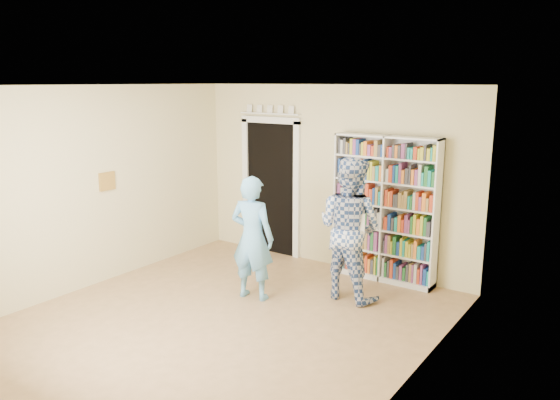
% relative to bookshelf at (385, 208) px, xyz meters
% --- Properties ---
extents(floor, '(5.00, 5.00, 0.00)m').
position_rel_bookshelf_xyz_m(floor, '(-0.94, -2.34, -1.03)').
color(floor, '#957048').
rests_on(floor, ground).
extents(ceiling, '(5.00, 5.00, 0.00)m').
position_rel_bookshelf_xyz_m(ceiling, '(-0.94, -2.34, 1.67)').
color(ceiling, white).
rests_on(ceiling, wall_back).
extents(wall_back, '(4.50, 0.00, 4.50)m').
position_rel_bookshelf_xyz_m(wall_back, '(-0.94, 0.16, 0.32)').
color(wall_back, beige).
rests_on(wall_back, floor).
extents(wall_left, '(0.00, 5.00, 5.00)m').
position_rel_bookshelf_xyz_m(wall_left, '(-3.19, -2.34, 0.32)').
color(wall_left, beige).
rests_on(wall_left, floor).
extents(wall_right, '(0.00, 5.00, 5.00)m').
position_rel_bookshelf_xyz_m(wall_right, '(1.31, -2.34, 0.32)').
color(wall_right, beige).
rests_on(wall_right, floor).
extents(bookshelf, '(1.48, 0.28, 2.03)m').
position_rel_bookshelf_xyz_m(bookshelf, '(0.00, 0.00, 0.00)').
color(bookshelf, white).
rests_on(bookshelf, floor).
extents(doorway, '(1.10, 0.08, 2.43)m').
position_rel_bookshelf_xyz_m(doorway, '(-2.04, 0.13, 0.15)').
color(doorway, black).
rests_on(doorway, floor).
extents(wall_art, '(0.03, 0.25, 0.25)m').
position_rel_bookshelf_xyz_m(wall_art, '(-3.17, -2.14, 0.37)').
color(wall_art, brown).
rests_on(wall_art, wall_left).
extents(man_blue, '(0.64, 0.48, 1.60)m').
position_rel_bookshelf_xyz_m(man_blue, '(-1.10, -1.58, -0.23)').
color(man_blue, '#68B2E7').
rests_on(man_blue, floor).
extents(man_plaid, '(0.96, 0.79, 1.84)m').
position_rel_bookshelf_xyz_m(man_plaid, '(-0.10, -0.85, -0.11)').
color(man_plaid, '#2B4785').
rests_on(man_plaid, floor).
extents(paper_sheet, '(0.19, 0.11, 0.30)m').
position_rel_bookshelf_xyz_m(paper_sheet, '(0.07, -1.01, -0.01)').
color(paper_sheet, white).
rests_on(paper_sheet, man_plaid).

